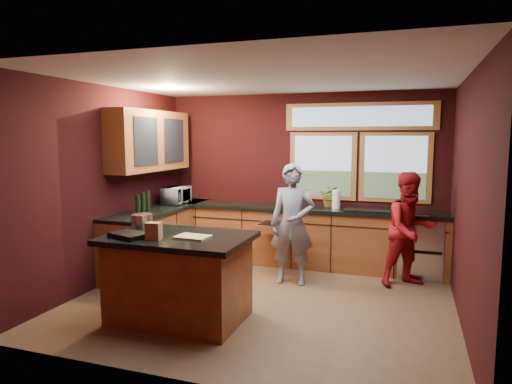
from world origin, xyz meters
The scene contains 14 objects.
floor centered at (0.00, 0.00, 0.00)m, with size 4.50×4.50×0.00m, color brown.
room_shell centered at (-0.60, 0.32, 1.80)m, with size 4.52×4.02×2.71m.
back_counter centered at (0.20, 1.70, 0.46)m, with size 4.50×0.64×0.93m.
left_counter centered at (-1.95, 0.85, 0.47)m, with size 0.64×2.30×0.93m.
island centered at (-0.69, -0.85, 0.48)m, with size 1.55×1.05×0.95m.
person_grey centered at (0.17, 0.77, 0.83)m, with size 0.60×0.40×1.66m, color slate.
person_red centered at (1.70, 1.19, 0.77)m, with size 0.75×0.59×1.55m, color maroon.
microwave centered at (-1.92, 1.35, 1.07)m, with size 0.49×0.33×0.27m, color #999999.
potted_plant centered at (0.51, 1.75, 1.09)m, with size 0.30×0.26×0.33m, color #999999.
paper_towel centered at (0.62, 1.70, 1.07)m, with size 0.12×0.12×0.28m, color white.
cutting_board centered at (-0.49, -0.90, 0.95)m, with size 0.35×0.25×0.02m, color #A58B55.
stock_pot centered at (-1.24, -0.70, 1.03)m, with size 0.24×0.24×0.18m, color silver.
paper_bag centered at (-0.84, -1.10, 1.03)m, with size 0.15×0.12×0.18m, color brown.
black_tray centered at (-1.14, -1.10, 0.97)m, with size 0.40×0.28×0.05m, color black.
Camera 1 is at (1.68, -5.18, 2.02)m, focal length 32.00 mm.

